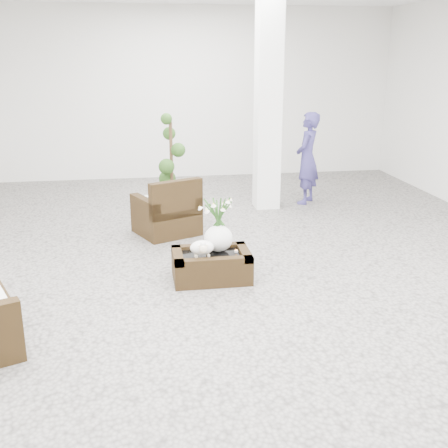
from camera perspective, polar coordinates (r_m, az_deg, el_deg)
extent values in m
plane|color=gray|center=(6.94, -0.13, -4.66)|extent=(11.00, 11.00, 0.00)
cube|color=white|center=(9.46, 4.52, 12.07)|extent=(0.40, 0.40, 3.50)
cube|color=#33220F|center=(6.60, -1.30, -4.37)|extent=(0.90, 0.60, 0.31)
ellipsoid|color=white|center=(6.40, -2.26, -2.58)|extent=(0.28, 0.23, 0.21)
cylinder|color=white|center=(6.60, 1.25, -2.77)|extent=(0.04, 0.04, 0.03)
cube|color=#33220F|center=(8.23, -5.94, 1.92)|extent=(1.05, 1.03, 0.86)
imported|color=navy|center=(9.93, 8.50, 6.65)|extent=(0.65, 0.70, 1.60)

